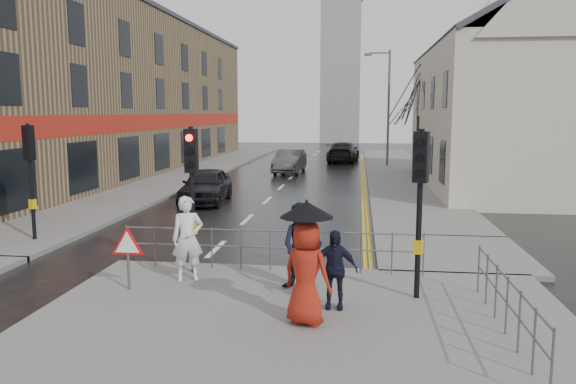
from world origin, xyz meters
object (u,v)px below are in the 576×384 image
(pedestrian_d, at_px, (334,269))
(car_parked, at_px, (206,185))
(pedestrian_a, at_px, (188,239))
(car_mid, at_px, (290,161))
(pedestrian_with_umbrella, at_px, (306,260))
(pedestrian_b, at_px, (302,247))

(pedestrian_d, relative_size, car_parked, 0.35)
(pedestrian_a, relative_size, car_parked, 0.43)
(pedestrian_d, xyz_separation_m, car_mid, (-3.98, 25.34, -0.15))
(pedestrian_d, bearing_deg, car_mid, 100.32)
(pedestrian_with_umbrella, height_order, car_parked, pedestrian_with_umbrella)
(pedestrian_b, distance_m, car_mid, 24.57)
(pedestrian_a, xyz_separation_m, pedestrian_b, (2.60, -0.41, -0.02))
(car_parked, bearing_deg, pedestrian_a, -79.25)
(car_parked, bearing_deg, pedestrian_d, -67.57)
(pedestrian_with_umbrella, xyz_separation_m, car_parked, (-5.63, 13.76, -0.55))
(pedestrian_b, bearing_deg, car_mid, 113.56)
(car_parked, height_order, car_mid, car_mid)
(pedestrian_d, bearing_deg, pedestrian_a, 158.41)
(pedestrian_b, relative_size, car_mid, 0.41)
(car_parked, bearing_deg, pedestrian_with_umbrella, -70.57)
(pedestrian_with_umbrella, relative_size, car_parked, 0.50)
(pedestrian_b, relative_size, car_parked, 0.42)
(car_mid, bearing_deg, pedestrian_b, -79.69)
(pedestrian_a, relative_size, pedestrian_with_umbrella, 0.86)
(pedestrian_d, bearing_deg, car_parked, 116.62)
(pedestrian_a, bearing_deg, car_parked, 81.02)
(pedestrian_a, height_order, car_mid, pedestrian_a)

